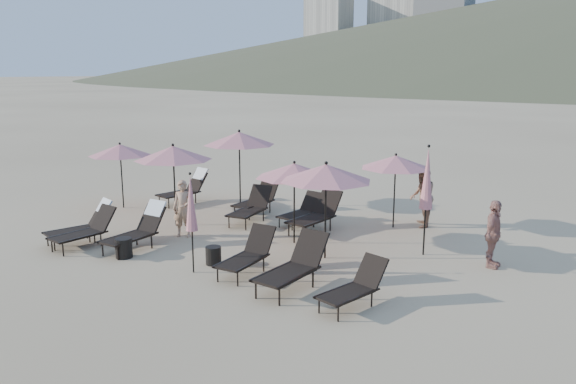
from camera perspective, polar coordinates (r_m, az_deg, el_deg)
The scene contains 26 objects.
ground at distance 12.79m, azimuth -6.69°, elevation -7.87°, with size 800.00×800.00×0.00m, color #D6BA8C.
hotel_skyline at distance 298.91m, azimuth 12.50°, elevation 15.72°, with size 109.00×82.00×55.00m.
lounger_0 at distance 15.10m, azimuth -19.88°, elevation -3.62°, with size 0.84×1.73×0.96m.
lounger_1 at distance 15.53m, azimuth -20.01°, elevation -2.98°, with size 1.09×1.79×1.05m.
lounger_2 at distance 14.54m, azimuth -14.95°, elevation -3.54°, with size 0.69×1.80×1.11m.
lounger_3 at distance 12.42m, azimuth -4.13°, elevation -6.29°, with size 0.69×1.66×0.94m.
lounger_4 at distance 11.52m, azimuth 0.57°, elevation -7.47°, with size 0.84×1.89×1.06m.
lounger_5 at distance 10.78m, azimuth 6.77°, elevation -9.48°, with size 0.95×1.61×0.87m.
lounger_6 at distance 19.22m, azimuth -10.27°, elevation 0.48°, with size 1.00×1.88×1.11m.
lounger_7 at distance 17.54m, azimuth -3.10°, elevation -0.66°, with size 0.70×1.77×1.01m.
lounger_8 at distance 16.50m, azimuth -3.79°, elevation -1.52°, with size 0.86×1.80×1.00m.
lounger_9 at distance 16.31m, azimuth 1.36°, elevation -1.88°, with size 0.77×1.57×0.87m.
lounger_10 at distance 15.58m, azimuth 2.88°, elevation -2.23°, with size 0.91×1.90×1.05m.
umbrella_open_0 at distance 16.22m, azimuth -11.59°, elevation 3.89°, with size 2.21×2.21×2.38m.
umbrella_open_1 at distance 14.19m, azimuth 0.64°, elevation 2.20°, with size 2.01×2.01×2.16m.
umbrella_open_2 at distance 13.00m, azimuth 3.89°, elevation 1.96°, with size 2.17×2.17×2.34m.
umbrella_open_3 at distance 18.33m, azimuth -4.98°, elevation 5.43°, with size 2.34×2.34×2.52m.
umbrella_open_4 at distance 15.93m, azimuth 10.88°, elevation 3.02°, with size 1.99×1.99×2.14m.
umbrella_open_5 at distance 18.77m, azimuth -16.69°, elevation 4.11°, with size 1.99×1.99×2.15m.
umbrella_closed_0 at distance 12.29m, azimuth -9.82°, elevation -1.16°, with size 0.26×0.26×2.26m.
umbrella_closed_1 at distance 13.64m, azimuth 13.95°, elevation 1.29°, with size 0.32×0.32×2.70m.
side_table_0 at distance 14.01m, azimuth -16.34°, elevation -5.48°, with size 0.40×0.40×0.48m, color black.
side_table_1 at distance 13.12m, azimuth -7.58°, elevation -6.41°, with size 0.36×0.36×0.42m, color black.
beachgoer_a at distance 15.26m, azimuth -10.60°, elevation -1.67°, with size 0.56×0.37×1.54m, color tan.
beachgoer_b at distance 16.38m, azimuth 13.46°, elevation -0.46°, with size 0.85×0.66×1.75m, color #96694D.
beachgoer_c at distance 13.47m, azimuth 20.13°, elevation -4.04°, with size 0.91×0.38×1.56m, color #AF7563.
Camera 1 is at (7.56, -9.35, 4.37)m, focal length 35.00 mm.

